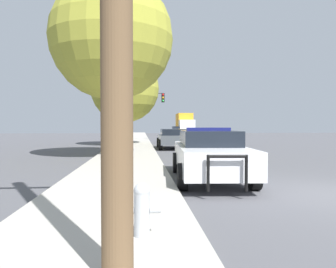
% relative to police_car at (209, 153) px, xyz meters
% --- Properties ---
extents(ground_plane, '(110.00, 110.00, 0.00)m').
position_rel_police_car_xyz_m(ground_plane, '(2.45, -2.34, -0.77)').
color(ground_plane, '#4F4F54').
extents(sidewalk_left, '(3.00, 110.00, 0.13)m').
position_rel_police_car_xyz_m(sidewalk_left, '(-2.65, -2.34, -0.71)').
color(sidewalk_left, '#ADA89E').
rests_on(sidewalk_left, ground_plane).
extents(police_car, '(2.26, 5.12, 1.53)m').
position_rel_police_car_xyz_m(police_car, '(0.00, 0.00, 0.00)').
color(police_car, white).
rests_on(police_car, ground_plane).
extents(fire_hydrant, '(0.50, 0.22, 0.71)m').
position_rel_police_car_xyz_m(fire_hydrant, '(-2.00, -5.09, -0.26)').
color(fire_hydrant, '#B7BCC1').
rests_on(fire_hydrant, sidewalk_left).
extents(traffic_light, '(3.84, 0.35, 4.74)m').
position_rel_police_car_xyz_m(traffic_light, '(-1.81, 22.86, 2.74)').
color(traffic_light, '#424247').
rests_on(traffic_light, sidewalk_left).
extents(car_background_distant, '(2.05, 4.21, 1.37)m').
position_rel_police_car_xyz_m(car_background_distant, '(3.35, 38.11, -0.04)').
color(car_background_distant, silver).
rests_on(car_background_distant, ground_plane).
extents(car_background_midblock, '(2.04, 4.09, 1.33)m').
position_rel_police_car_xyz_m(car_background_midblock, '(0.15, 12.29, -0.05)').
color(car_background_midblock, '#474C51').
rests_on(car_background_midblock, ground_plane).
extents(car_background_oncoming, '(2.10, 4.51, 1.32)m').
position_rel_police_car_xyz_m(car_background_oncoming, '(4.20, 18.39, -0.05)').
color(car_background_oncoming, slate).
rests_on(car_background_oncoming, ground_plane).
extents(box_truck, '(2.54, 7.23, 3.34)m').
position_rel_police_car_xyz_m(box_truck, '(4.82, 40.68, 0.98)').
color(box_truck, silver).
rests_on(box_truck, ground_plane).
extents(tree_sidewalk_near, '(5.85, 5.85, 8.52)m').
position_rel_police_car_xyz_m(tree_sidewalk_near, '(-3.36, 6.45, 4.94)').
color(tree_sidewalk_near, brown).
rests_on(tree_sidewalk_near, sidewalk_left).
extents(tree_sidewalk_mid, '(5.25, 5.25, 6.91)m').
position_rel_police_car_xyz_m(tree_sidewalk_mid, '(-3.19, 16.04, 3.63)').
color(tree_sidewalk_mid, brown).
rests_on(tree_sidewalk_mid, sidewalk_left).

